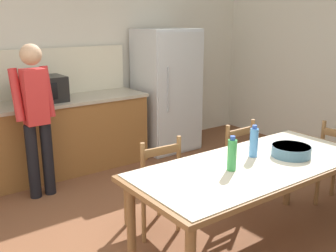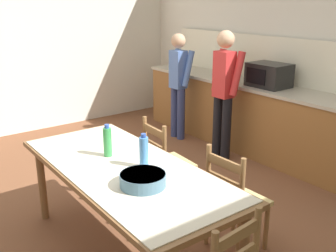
% 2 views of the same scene
% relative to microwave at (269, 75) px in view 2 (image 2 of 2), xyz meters
% --- Properties ---
extents(ground_plane, '(8.32, 8.32, 0.00)m').
position_rel_microwave_xyz_m(ground_plane, '(0.33, -2.21, -1.08)').
color(ground_plane, brown).
extents(wall_back, '(6.52, 0.12, 2.90)m').
position_rel_microwave_xyz_m(wall_back, '(0.33, 0.45, 0.37)').
color(wall_back, silver).
rests_on(wall_back, ground).
extents(wall_left, '(0.12, 5.20, 2.90)m').
position_rel_microwave_xyz_m(wall_left, '(-2.93, -2.21, 0.37)').
color(wall_left, silver).
rests_on(wall_left, ground).
extents(kitchen_counter, '(3.48, 0.66, 0.93)m').
position_rel_microwave_xyz_m(kitchen_counter, '(-0.45, 0.02, -0.61)').
color(kitchen_counter, brown).
rests_on(kitchen_counter, ground).
extents(counter_splashback, '(3.44, 0.03, 0.60)m').
position_rel_microwave_xyz_m(counter_splashback, '(-0.45, 0.33, 0.15)').
color(counter_splashback, '#EFE8CB').
rests_on(counter_splashback, kitchen_counter).
extents(microwave, '(0.50, 0.39, 0.30)m').
position_rel_microwave_xyz_m(microwave, '(0.00, 0.00, 0.00)').
color(microwave, black).
rests_on(microwave, kitchen_counter).
extents(paper_bag, '(0.24, 0.16, 0.36)m').
position_rel_microwave_xyz_m(paper_bag, '(-0.81, -0.01, 0.03)').
color(paper_bag, tan).
rests_on(paper_bag, kitchen_counter).
extents(dining_table, '(2.09, 0.92, 0.78)m').
position_rel_microwave_xyz_m(dining_table, '(0.76, -2.61, -0.38)').
color(dining_table, brown).
rests_on(dining_table, ground).
extents(bottle_near_centre, '(0.07, 0.07, 0.27)m').
position_rel_microwave_xyz_m(bottle_near_centre, '(0.50, -2.61, -0.18)').
color(bottle_near_centre, green).
rests_on(bottle_near_centre, dining_table).
extents(bottle_off_centre, '(0.07, 0.07, 0.27)m').
position_rel_microwave_xyz_m(bottle_off_centre, '(0.86, -2.50, -0.18)').
color(bottle_off_centre, '#4C8ED6').
rests_on(bottle_off_centre, dining_table).
extents(serving_bowl, '(0.32, 0.32, 0.09)m').
position_rel_microwave_xyz_m(serving_bowl, '(1.12, -2.69, -0.25)').
color(serving_bowl, slate).
rests_on(serving_bowl, dining_table).
extents(chair_side_far_right, '(0.43, 0.41, 0.91)m').
position_rel_microwave_xyz_m(chair_side_far_right, '(1.23, -1.87, -0.64)').
color(chair_side_far_right, olive).
rests_on(chair_side_far_right, ground).
extents(chair_side_far_left, '(0.45, 0.43, 0.91)m').
position_rel_microwave_xyz_m(chair_side_far_left, '(0.29, -1.87, -0.64)').
color(chair_side_far_left, olive).
rests_on(chair_side_far_left, ground).
extents(person_at_sink, '(0.39, 0.27, 1.55)m').
position_rel_microwave_xyz_m(person_at_sink, '(-1.22, -0.50, -0.21)').
color(person_at_sink, navy).
rests_on(person_at_sink, ground).
extents(person_at_counter, '(0.41, 0.29, 1.65)m').
position_rel_microwave_xyz_m(person_at_counter, '(-0.27, -0.52, -0.15)').
color(person_at_counter, black).
rests_on(person_at_counter, ground).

